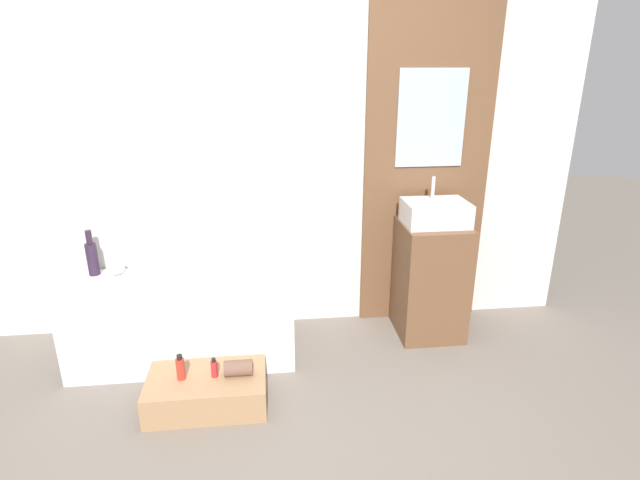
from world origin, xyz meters
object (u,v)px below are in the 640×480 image
object	(u,v)px
vase_tall_dark	(92,257)
vase_round_light	(116,267)
wooden_step_bench	(207,391)
bottle_soap_secondary	(214,368)
sink	(435,213)
bottle_soap_primary	(181,368)
bathtub	(186,318)

from	to	relation	value
vase_tall_dark	vase_round_light	world-z (taller)	vase_tall_dark
wooden_step_bench	bottle_soap_secondary	world-z (taller)	bottle_soap_secondary
sink	vase_tall_dark	world-z (taller)	sink
bottle_soap_primary	bottle_soap_secondary	size ratio (longest dim) A/B	1.30
bottle_soap_secondary	bathtub	bearing A→B (deg)	111.79
bottle_soap_primary	bottle_soap_secondary	distance (m)	0.18
wooden_step_bench	vase_round_light	bearing A→B (deg)	128.74
wooden_step_bench	vase_round_light	world-z (taller)	vase_round_light
wooden_step_bench	bottle_soap_primary	xyz separation A→B (m)	(-0.13, 0.00, 0.16)
bathtub	bottle_soap_secondary	bearing A→B (deg)	-68.21
wooden_step_bench	vase_tall_dark	bearing A→B (deg)	134.02
sink	vase_tall_dark	size ratio (longest dim) A/B	1.33
bathtub	sink	world-z (taller)	sink
vase_round_light	bottle_soap_secondary	bearing A→B (deg)	-49.18
bottle_soap_primary	vase_round_light	bearing A→B (deg)	122.53
sink	vase_round_light	distance (m)	2.20
sink	vase_tall_dark	distance (m)	2.34
bottle_soap_secondary	vase_tall_dark	bearing A→B (deg)	135.75
bottle_soap_secondary	sink	bearing A→B (deg)	24.64
vase_round_light	vase_tall_dark	bearing A→B (deg)	173.07
sink	bottle_soap_primary	world-z (taller)	sink
vase_tall_dark	bottle_soap_primary	xyz separation A→B (m)	(0.67, -0.83, -0.37)
wooden_step_bench	sink	world-z (taller)	sink
vase_tall_dark	sink	bearing A→B (deg)	-4.01
wooden_step_bench	bottle_soap_primary	distance (m)	0.21
wooden_step_bench	vase_round_light	size ratio (longest dim) A/B	6.08
sink	bottle_soap_secondary	size ratio (longest dim) A/B	3.59
vase_tall_dark	vase_round_light	size ratio (longest dim) A/B	2.88
wooden_step_bench	bottle_soap_secondary	bearing A→B (deg)	-0.00
wooden_step_bench	vase_round_light	distance (m)	1.14
wooden_step_bench	bottle_soap_secondary	xyz separation A→B (m)	(0.05, -0.00, 0.15)
bathtub	vase_tall_dark	xyz separation A→B (m)	(-0.62, 0.24, 0.37)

